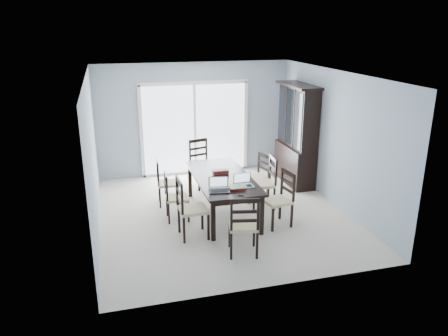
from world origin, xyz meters
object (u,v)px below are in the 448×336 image
Objects in this scene: china_hutch at (296,136)px; laptop_dark at (219,188)px; chair_left_near at (187,202)px; chair_end_far at (201,158)px; chair_right_near at (282,193)px; dining_table at (222,180)px; chair_left_mid at (172,192)px; chair_right_far at (260,171)px; game_box at (221,172)px; laptop_silver at (244,184)px; hot_tub at (157,145)px; cell_phone at (241,195)px; chair_left_far at (163,177)px; chair_end_near at (244,220)px; chair_right_mid at (267,177)px.

laptop_dark is (-2.27, -1.98, -0.26)m from china_hutch.
chair_end_far is at bearing 160.48° from chair_left_near.
china_hutch is at bearing -39.53° from chair_right_near.
chair_left_near reaches higher than dining_table.
chair_left_mid reaches higher than laptop_dark.
chair_left_near reaches higher than chair_right_far.
chair_right_near is (-1.13, -1.96, -0.47)m from china_hutch.
chair_right_near is at bearing -43.87° from game_box.
laptop_dark reaches higher than game_box.
china_hutch reaches higher than laptop_silver.
chair_left_mid is (-0.94, -0.02, -0.12)m from dining_table.
hot_tub is at bearing 103.01° from game_box.
laptop_dark reaches higher than cell_phone.
chair_right_near is at bearing 47.25° from cell_phone.
chair_left_far is 1.05× the size of chair_right_far.
dining_table is at bearing 109.42° from laptop_silver.
chair_right_near is 1.12× the size of chair_right_far.
game_box is 3.56m from hot_tub.
dining_table is 0.18m from game_box.
game_box is at bearing 105.37° from laptop_silver.
chair_right_far is at bearing 89.73° from cell_phone.
chair_left_mid is at bearing -178.80° from dining_table.
dining_table is 1.00m from cell_phone.
china_hutch is at bearing -39.77° from hot_tub.
china_hutch reaches higher than chair_end_far.
dining_table is at bearing -148.29° from china_hutch.
chair_right_near reaches higher than hot_tub.
game_box is (-0.98, -0.56, 0.25)m from chair_right_far.
dining_table is 1.21× the size of hot_tub.
chair_left_near reaches higher than hot_tub.
chair_left_near is 12.31× the size of cell_phone.
chair_right_near reaches higher than cell_phone.
china_hutch is 3.59m from chair_end_near.
chair_end_near reaches higher than dining_table.
chair_end_far is at bearing 170.41° from china_hutch.
chair_end_near is 5.25m from hot_tub.
china_hutch reaches higher than dining_table.
chair_left_mid reaches higher than hot_tub.
chair_end_near is (-0.99, -0.90, 0.01)m from chair_right_near.
chair_end_far is at bearing 154.19° from chair_left_mid.
cell_phone is (-0.84, -0.29, 0.16)m from chair_right_near.
chair_left_near is at bearing -172.83° from laptop_silver.
china_hutch is 3.03m from laptop_dark.
china_hutch is 6.89× the size of laptop_silver.
dining_table is 0.92m from chair_right_mid.
chair_end_far is 2.13m from hot_tub.
cell_phone is at bearing 146.41° from chair_right_mid.
game_box reaches higher than cell_phone.
china_hutch is 2.32m from game_box.
china_hutch is at bearing 115.84° from chair_left_mid.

